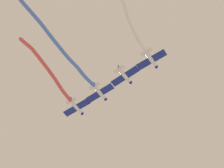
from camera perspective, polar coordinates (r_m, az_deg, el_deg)
name	(u,v)px	position (r m, az deg, el deg)	size (l,w,h in m)	color
airplane_lead	(151,59)	(76.20, 6.31, 3.94)	(6.97, 5.34, 1.72)	silver
smoke_trail_lead	(127,12)	(72.49, 2.48, 11.42)	(3.00, 18.53, 2.91)	white
airplane_left_wing	(125,76)	(78.05, 2.08, 1.32)	(6.93, 5.34, 1.72)	silver
airplane_right_wing	(100,93)	(79.96, -1.93, -1.40)	(6.96, 5.34, 1.72)	silver
smoke_trail_right_wing	(56,42)	(75.57, -9.01, 6.69)	(9.35, 24.77, 2.06)	#4C75DB
airplane_slot	(77,107)	(82.90, -5.70, -3.73)	(6.97, 5.34, 1.72)	silver
smoke_trail_slot	(47,70)	(80.21, -10.35, 2.29)	(6.72, 16.99, 3.73)	#DB4C4C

